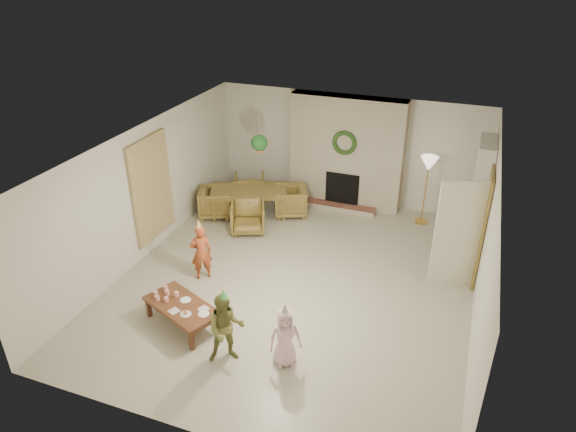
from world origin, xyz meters
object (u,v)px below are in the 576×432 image
at_px(dining_chair_far, 250,188).
at_px(child_pink, 285,337).
at_px(dining_chair_near, 248,217).
at_px(coffee_table_top, 182,306).
at_px(child_red, 201,252).
at_px(child_plaid, 226,328).
at_px(dining_table, 249,203).
at_px(dining_chair_left, 216,202).
at_px(dining_chair_right, 290,201).

bearing_deg(dining_chair_far, child_pink, 96.76).
bearing_deg(dining_chair_near, coffee_table_top, -107.59).
xyz_separation_m(child_red, child_plaid, (1.33, -1.71, 0.03)).
xyz_separation_m(dining_table, child_plaid, (1.54, -4.22, 0.26)).
height_order(dining_chair_left, child_red, child_red).
distance_m(dining_chair_right, child_pink, 4.61).
relative_size(dining_chair_right, child_red, 0.68).
distance_m(dining_table, dining_chair_near, 0.73).
height_order(dining_table, dining_chair_right, dining_chair_right).
height_order(dining_chair_right, child_red, child_red).
relative_size(coffee_table_top, child_plaid, 1.12).
height_order(dining_table, dining_chair_left, dining_chair_left).
bearing_deg(child_red, coffee_table_top, 65.17).
height_order(dining_chair_left, coffee_table_top, dining_chair_left).
relative_size(dining_chair_far, dining_chair_left, 1.00).
bearing_deg(dining_chair_right, dining_chair_left, -90.00).
bearing_deg(coffee_table_top, child_plaid, -0.83).
bearing_deg(dining_table, dining_chair_left, 180.00).
bearing_deg(coffee_table_top, child_pink, 15.79).
bearing_deg(dining_chair_right, dining_table, -90.00).
distance_m(dining_table, child_pink, 4.65).
distance_m(coffee_table_top, child_plaid, 1.11).
xyz_separation_m(dining_table, child_pink, (2.35, -4.01, 0.18)).
distance_m(dining_chair_left, child_plaid, 4.53).
distance_m(dining_chair_far, dining_chair_right, 1.16).
xyz_separation_m(dining_chair_right, child_plaid, (0.70, -4.57, 0.23)).
relative_size(dining_chair_near, child_red, 0.68).
bearing_deg(child_red, dining_chair_left, -108.26).
distance_m(dining_chair_right, child_plaid, 4.63).
relative_size(dining_table, dining_chair_left, 2.34).
bearing_deg(dining_chair_left, child_red, 178.95).
relative_size(dining_table, coffee_table_top, 1.33).
bearing_deg(dining_chair_right, child_red, -34.96).
height_order(dining_table, child_plaid, child_plaid).
relative_size(dining_chair_near, child_pink, 0.76).
bearing_deg(dining_chair_far, dining_table, 90.00).
relative_size(dining_table, child_pink, 1.77).
distance_m(dining_chair_right, coffee_table_top, 4.13).
distance_m(dining_chair_far, coffee_table_top, 4.52).
height_order(dining_chair_near, dining_chair_left, same).
distance_m(child_red, child_pink, 2.62).
bearing_deg(dining_chair_left, dining_chair_near, -135.00).
bearing_deg(dining_chair_far, dining_chair_near, 90.00).
distance_m(dining_chair_near, child_plaid, 3.78).
height_order(coffee_table_top, child_pink, child_pink).
xyz_separation_m(dining_chair_right, child_red, (-0.63, -2.85, 0.20)).
relative_size(dining_chair_far, child_red, 0.68).
height_order(dining_chair_far, child_plaid, child_plaid).
xyz_separation_m(dining_chair_right, coffee_table_top, (-0.29, -4.12, 0.03)).
bearing_deg(coffee_table_top, child_red, 128.12).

